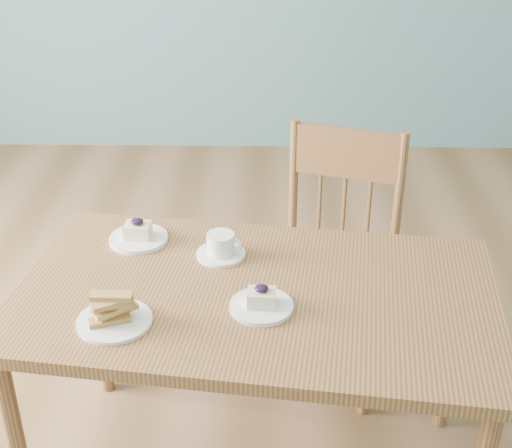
# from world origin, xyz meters

# --- Properties ---
(room) EXTENTS (5.01, 5.01, 2.71)m
(room) POSITION_xyz_m (0.00, 0.00, 1.35)
(room) COLOR #8D6041
(room) RESTS_ON ground
(dining_table) EXTENTS (1.36, 0.89, 0.68)m
(dining_table) POSITION_xyz_m (0.22, -0.17, 0.61)
(dining_table) COLOR #9C653B
(dining_table) RESTS_ON ground
(dining_chair) EXTENTS (0.51, 0.50, 0.90)m
(dining_chair) POSITION_xyz_m (0.48, 0.36, 0.46)
(dining_chair) COLOR #9C653B
(dining_chair) RESTS_ON ground
(cheesecake_plate_near) EXTENTS (0.16, 0.16, 0.07)m
(cheesecake_plate_near) POSITION_xyz_m (0.24, -0.25, 0.70)
(cheesecake_plate_near) COLOR white
(cheesecake_plate_near) RESTS_ON dining_table
(cheesecake_plate_far) EXTENTS (0.17, 0.17, 0.07)m
(cheesecake_plate_far) POSITION_xyz_m (-0.13, 0.09, 0.70)
(cheesecake_plate_far) COLOR white
(cheesecake_plate_far) RESTS_ON dining_table
(coffee_cup) EXTENTS (0.14, 0.14, 0.07)m
(coffee_cup) POSITION_xyz_m (0.12, 0.01, 0.71)
(coffee_cup) COLOR white
(coffee_cup) RESTS_ON dining_table
(biscotti_plate) EXTENTS (0.19, 0.19, 0.09)m
(biscotti_plate) POSITION_xyz_m (-0.12, -0.32, 0.71)
(biscotti_plate) COLOR white
(biscotti_plate) RESTS_ON dining_table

